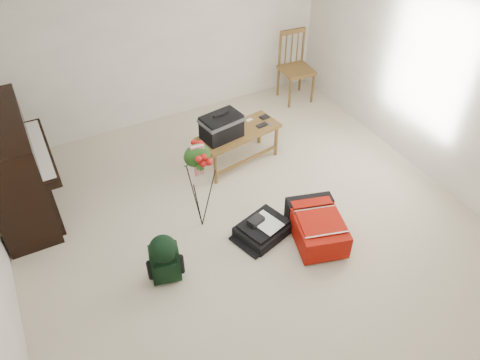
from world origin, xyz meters
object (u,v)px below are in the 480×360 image
red_suitcase (314,224)px  dining_chair (295,68)px  black_duffel (263,228)px  green_backpack (164,257)px  bench (226,127)px  flower_stand (200,188)px  piano (14,170)px

red_suitcase → dining_chair: bearing=77.7°
red_suitcase → black_duffel: red_suitcase is taller
black_duffel → green_backpack: green_backpack is taller
red_suitcase → bench: bearing=116.5°
black_duffel → flower_stand: bearing=123.6°
bench → dining_chair: dining_chair is taller
piano → bench: piano is taller
black_duffel → green_backpack: bearing=166.2°
piano → flower_stand: (1.73, -1.21, -0.03)m
green_backpack → flower_stand: size_ratio=0.49×
red_suitcase → black_duffel: size_ratio=1.33×
piano → green_backpack: (1.10, -1.73, -0.28)m
dining_chair → flower_stand: (-2.46, -1.93, 0.05)m
piano → bench: bearing=-7.7°
dining_chair → green_backpack: dining_chair is taller
red_suitcase → black_duffel: (-0.49, 0.27, -0.09)m
flower_stand → green_backpack: bearing=-130.8°
piano → red_suitcase: piano is taller
piano → black_duffel: bearing=-35.9°
red_suitcase → flower_stand: bearing=161.5°
flower_stand → dining_chair: bearing=47.5°
piano → flower_stand: bearing=-34.9°
dining_chair → green_backpack: 3.95m
red_suitcase → black_duffel: bearing=167.5°
red_suitcase → green_backpack: (-1.67, 0.19, 0.15)m
dining_chair → bench: bearing=-144.1°
piano → red_suitcase: (2.78, -1.92, -0.43)m
piano → red_suitcase: bearing=-34.7°
red_suitcase → piano: bearing=161.1°
bench → black_duffel: bench is taller
green_backpack → flower_stand: flower_stand is taller
dining_chair → flower_stand: size_ratio=0.92×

